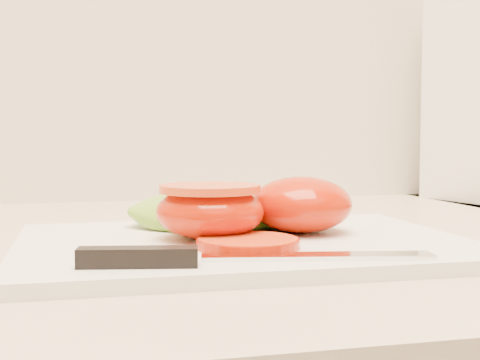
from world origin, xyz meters
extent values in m
cube|color=beige|center=(0.00, 1.68, 0.92)|extent=(3.92, 0.65, 0.03)
cube|color=white|center=(-0.19, 1.59, 0.94)|extent=(0.34, 0.25, 0.01)
ellipsoid|color=#BB1C00|center=(-0.13, 1.61, 0.96)|extent=(0.08, 0.08, 0.05)
ellipsoid|color=#BB1C00|center=(-0.21, 1.59, 0.96)|extent=(0.08, 0.08, 0.04)
cylinder|color=#B72707|center=(-0.21, 1.59, 0.98)|extent=(0.08, 0.08, 0.01)
cylinder|color=#FD612C|center=(-0.19, 1.55, 0.94)|extent=(0.07, 0.07, 0.01)
ellipsoid|color=#82B730|center=(-0.20, 1.66, 0.95)|extent=(0.16, 0.13, 0.03)
ellipsoid|color=#82B730|center=(-0.16, 1.66, 0.95)|extent=(0.14, 0.11, 0.03)
cube|color=silver|center=(-0.16, 1.50, 0.94)|extent=(0.15, 0.05, 0.00)
cube|color=black|center=(-0.28, 1.50, 0.95)|extent=(0.08, 0.03, 0.01)
camera|label=1|loc=(-0.31, 1.09, 1.02)|focal=50.00mm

